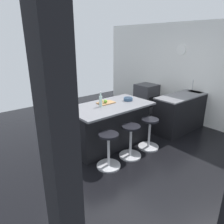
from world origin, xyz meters
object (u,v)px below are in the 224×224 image
cutting_board (106,103)px  water_bottle (101,101)px  kitchen_island (109,125)px  oven_range (146,98)px  apple_yellow (101,101)px  fruit_bowl (128,99)px  stool_by_window (149,134)px  stool_middle (131,142)px  stool_near_camera (109,151)px  apple_green (105,101)px

cutting_board → water_bottle: 0.28m
kitchen_island → oven_range: bearing=-157.0°
cutting_board → water_bottle: (0.23, 0.12, 0.11)m
apple_yellow → fruit_bowl: bearing=162.1°
cutting_board → stool_by_window: bearing=124.5°
cutting_board → stool_middle: bearing=89.0°
stool_middle → stool_near_camera: bearing=0.0°
stool_middle → fruit_bowl: 1.04m
stool_by_window → stool_near_camera: size_ratio=1.00×
apple_green → water_bottle: (0.19, 0.09, 0.06)m
stool_near_camera → cutting_board: (-0.57, -0.79, 0.62)m
stool_by_window → stool_middle: (0.55, 0.00, 0.00)m
kitchen_island → cutting_board: (-0.01, -0.12, 0.47)m
stool_middle → fruit_bowl: fruit_bowl is taller
stool_middle → cutting_board: bearing=-91.0°
oven_range → fruit_bowl: fruit_bowl is taller
kitchen_island → water_bottle: bearing=0.0°
stool_middle → cutting_board: (-0.01, -0.79, 0.62)m
kitchen_island → apple_green: bearing=-73.9°
stool_by_window → apple_green: bearing=-52.5°
stool_near_camera → apple_green: 1.14m
apple_green → fruit_bowl: apple_green is taller
cutting_board → apple_green: 0.07m
apple_green → water_bottle: size_ratio=0.25×
cutting_board → fruit_bowl: (-0.50, 0.16, 0.03)m
stool_by_window → apple_green: (0.58, -0.75, 0.67)m
fruit_bowl → apple_yellow: bearing=-17.9°
kitchen_island → stool_near_camera: bearing=50.3°
oven_range → stool_middle: 2.85m
stool_by_window → stool_middle: 0.55m
apple_green → stool_by_window: bearing=127.5°
oven_range → stool_near_camera: size_ratio=1.33×
fruit_bowl → stool_middle: bearing=50.6°
kitchen_island → stool_near_camera: kitchen_island is taller
stool_middle → apple_green: (0.03, -0.75, 0.67)m
kitchen_island → stool_near_camera: 0.88m
water_bottle → fruit_bowl: bearing=177.1°
stool_middle → cutting_board: size_ratio=1.83×
cutting_board → apple_yellow: bearing=-21.5°
apple_yellow → water_bottle: (0.13, 0.16, 0.06)m
stool_near_camera → apple_green: (-0.53, -0.75, 0.67)m
stool_middle → apple_yellow: apple_yellow is taller
water_bottle → fruit_bowl: (-0.73, 0.04, -0.08)m
apple_green → stool_middle: bearing=91.9°
oven_range → kitchen_island: kitchen_island is taller
water_bottle → apple_yellow: bearing=-128.0°
apple_yellow → stool_by_window: bearing=127.9°
water_bottle → kitchen_island: bearing=-180.0°
stool_middle → water_bottle: size_ratio=2.11×
apple_yellow → cutting_board: bearing=158.5°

